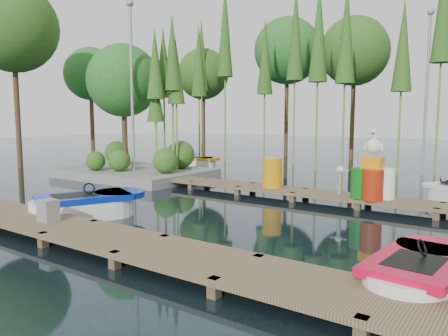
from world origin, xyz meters
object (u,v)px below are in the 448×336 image
Objects in this scene: boat_blue at (86,207)px; boat_red at (419,276)px; yellow_barrel at (272,173)px; island at (133,103)px; utility_cabinet at (48,210)px; drum_cluster at (373,179)px; boat_yellow_far at (196,162)px.

boat_red is (8.13, -0.21, -0.03)m from boat_blue.
boat_blue is 3.33× the size of yellow_barrel.
boat_red is at bearing -26.56° from island.
boat_blue is at bearing 114.22° from utility_cabinet.
island is 13.84× the size of utility_cabinet.
drum_cluster is at bearing -2.65° from yellow_barrel.
yellow_barrel is (2.48, 5.49, 0.50)m from boat_blue.
island is 7.75m from yellow_barrel.
boat_yellow_far is (-4.86, 10.59, -0.03)m from boat_blue.
yellow_barrel is at bearing 75.58° from utility_cabinet.
boat_blue is 11.65m from boat_yellow_far.
drum_cluster reaches higher than yellow_barrel.
drum_cluster reaches higher than utility_cabinet.
island is 2.09× the size of boat_blue.
drum_cluster is at bearing -32.76° from boat_yellow_far.
island reaches higher than utility_cabinet.
boat_blue is 1.68m from utility_cabinet.
boat_red is 1.02× the size of boat_yellow_far.
drum_cluster is (5.79, 5.33, 0.60)m from boat_blue.
boat_yellow_far is 8.96m from yellow_barrel.
drum_cluster reaches higher than boat_red.
boat_blue is at bearing -52.30° from island.
boat_yellow_far is (-13.00, 10.81, 0.00)m from boat_red.
boat_yellow_far is at bearing 114.60° from utility_cabinet.
boat_yellow_far is at bearing 153.71° from drum_cluster.
boat_red is 1.35× the size of drum_cluster.
island is 9.91m from utility_cabinet.
boat_yellow_far reaches higher than boat_blue.
boat_yellow_far is at bearing 145.18° from yellow_barrel.
boat_yellow_far is 13.32m from utility_cabinet.
boat_blue is at bearing -137.34° from drum_cluster.
boat_blue reaches higher than utility_cabinet.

